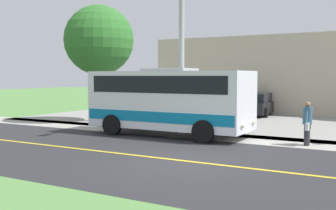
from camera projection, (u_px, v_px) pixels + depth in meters
name	position (u px, v px, depth m)	size (l,w,h in m)	color
ground_plane	(183.00, 161.00, 12.51)	(120.00, 120.00, 0.00)	#548442
road_surface	(183.00, 161.00, 12.51)	(8.00, 100.00, 0.01)	#28282B
sidewalk	(241.00, 138.00, 17.02)	(2.40, 100.00, 0.01)	#9E9991
road_centre_line	(183.00, 161.00, 12.51)	(0.16, 100.00, 0.00)	gold
shuttle_bus_front	(169.00, 99.00, 17.79)	(2.67, 7.13, 2.90)	white
pedestrian_with_bags	(307.00, 122.00, 15.24)	(0.72, 0.34, 1.63)	#262628
street_light_pole	(180.00, 43.00, 17.76)	(1.97, 0.24, 7.21)	#9E9EA3
parked_car_near	(257.00, 105.00, 26.98)	(4.49, 2.21, 1.45)	black
tree_curbside	(99.00, 40.00, 23.11)	(3.90, 3.90, 6.53)	#4C3826
commercial_building	(312.00, 75.00, 30.96)	(10.00, 21.12, 5.34)	#B7A893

